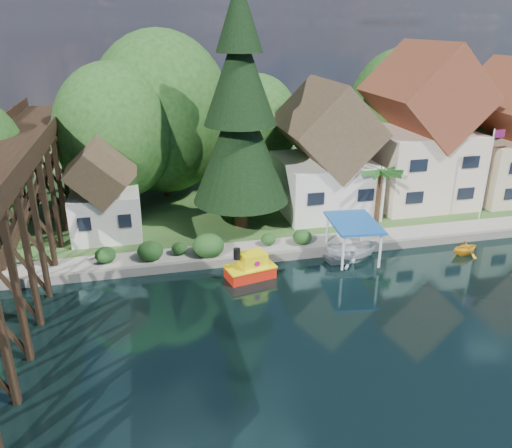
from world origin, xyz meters
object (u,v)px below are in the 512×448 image
object	(u,v)px
palm_tree	(381,174)
shed	(104,193)
tugboat	(251,268)
house_right	(511,140)
conifer	(240,116)
house_center	(420,136)
boat_yellow	(465,247)
boat_canopy	(352,244)
house_left	(325,158)
flagpole	(490,165)
boat_white_a	(352,253)

from	to	relation	value
palm_tree	shed	bearing A→B (deg)	172.97
palm_tree	tugboat	world-z (taller)	palm_tree
palm_tree	house_right	bearing A→B (deg)	15.50
conifer	tugboat	xyz separation A→B (m)	(-0.95, -7.72, -8.63)
house_center	conifer	xyz separation A→B (m)	(-16.68, -2.79, 2.91)
boat_yellow	boat_canopy	bearing A→B (deg)	72.18
house_left	tugboat	xyz separation A→B (m)	(-8.63, -10.02, -4.44)
house_center	flagpole	size ratio (longest dim) A/B	1.85
conifer	palm_tree	bearing A→B (deg)	-9.50
house_center	palm_tree	xyz separation A→B (m)	(-5.83, -4.61, -1.73)
house_left	boat_yellow	distance (m)	13.26
boat_yellow	palm_tree	bearing A→B (deg)	24.29
tugboat	palm_tree	bearing A→B (deg)	26.59
boat_white_a	boat_canopy	xyz separation A→B (m)	(-0.08, -0.13, 0.84)
palm_tree	flagpole	bearing A→B (deg)	-5.67
shed	conifer	world-z (taller)	conifer
house_right	boat_yellow	distance (m)	15.51
house_right	house_center	bearing A→B (deg)	176.82
boat_canopy	tugboat	bearing A→B (deg)	-172.58
boat_canopy	boat_yellow	xyz separation A→B (m)	(8.45, -1.01, -0.66)
house_center	house_right	bearing A→B (deg)	-3.18
house_center	conifer	distance (m)	17.16
house_left	house_center	size ratio (longest dim) A/B	0.79
conifer	tugboat	bearing A→B (deg)	-96.99
house_left	palm_tree	xyz separation A→B (m)	(3.17, -4.11, -0.45)
conifer	boat_white_a	distance (m)	12.95
boat_canopy	conifer	bearing A→B (deg)	134.41
house_left	shed	distance (m)	18.11
house_right	boat_canopy	bearing A→B (deg)	-154.66
boat_yellow	house_center	bearing A→B (deg)	-19.80
shed	flagpole	world-z (taller)	shed
conifer	palm_tree	size ratio (longest dim) A/B	3.82
tugboat	flagpole	bearing A→B (deg)	13.50
house_right	conifer	distance (m)	26.03
house_center	house_right	world-z (taller)	house_center
shed	palm_tree	distance (m)	21.35
house_center	tugboat	bearing A→B (deg)	-149.18
shed	boat_yellow	distance (m)	26.97
tugboat	boat_yellow	bearing A→B (deg)	-0.08
conifer	flagpole	distance (m)	20.53
house_center	house_right	size ratio (longest dim) A/B	1.12
boat_white_a	palm_tree	bearing A→B (deg)	-50.32
boat_white_a	conifer	bearing A→B (deg)	36.05
boat_yellow	conifer	bearing A→B (deg)	51.74
house_right	conifer	bearing A→B (deg)	-174.90
house_right	tugboat	xyz separation A→B (m)	(-26.63, -10.02, -5.08)
house_left	flagpole	xyz separation A→B (m)	(12.23, -5.01, -0.04)
boat_canopy	house_right	bearing A→B (deg)	25.34
house_center	palm_tree	bearing A→B (deg)	-141.65
house_left	palm_tree	size ratio (longest dim) A/B	2.30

